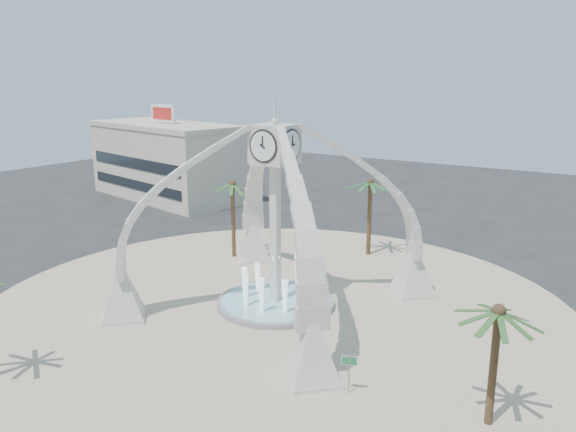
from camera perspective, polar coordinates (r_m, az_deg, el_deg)
The scene contains 9 objects.
ground at distance 38.88m, azimuth -1.26°, elevation -9.10°, with size 140.00×140.00×0.00m, color #282828.
plaza at distance 38.87m, azimuth -1.26°, elevation -9.06°, with size 40.00×40.00×0.06m, color beige.
clock_tower at distance 36.83m, azimuth -1.31°, elevation 0.23°, with size 17.94×17.94×16.30m.
fountain at distance 38.77m, azimuth -1.26°, elevation -8.71°, with size 8.00×8.00×3.62m.
building_nw at distance 74.08m, azimuth -12.30°, elevation 5.54°, with size 23.75×13.73×11.90m.
palm_east at distance 25.94m, azimuth 20.61°, elevation -9.18°, with size 4.68×4.68×6.22m.
palm_west at distance 47.61m, azimuth -5.67°, elevation 3.13°, with size 4.74×4.74×7.16m.
palm_north at distance 48.52m, azimuth 8.39°, elevation 3.31°, with size 5.24×5.24×7.27m.
street_sign at distance 28.46m, azimuth 6.24°, elevation -14.88°, with size 0.74×0.31×2.13m.
Camera 1 is at (20.19, -29.55, 15.18)m, focal length 35.00 mm.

